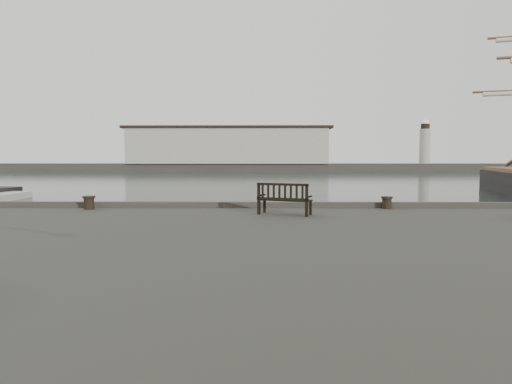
% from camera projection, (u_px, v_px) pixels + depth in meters
% --- Properties ---
extents(ground, '(400.00, 400.00, 0.00)m').
position_uv_depth(ground, '(264.00, 253.00, 15.43)').
color(ground, black).
rests_on(ground, ground).
extents(breakwater, '(140.00, 9.50, 12.20)m').
position_uv_depth(breakwater, '(243.00, 154.00, 106.91)').
color(breakwater, '#383530').
rests_on(breakwater, ground).
extents(bench, '(1.63, 1.06, 0.89)m').
position_uv_depth(bench, '(284.00, 205.00, 13.19)').
color(bench, black).
rests_on(bench, quay).
extents(bollard_left, '(0.48, 0.48, 0.42)m').
position_uv_depth(bollard_left, '(89.00, 203.00, 14.61)').
color(bollard_left, black).
rests_on(bollard_left, quay).
extents(bollard_right, '(0.41, 0.41, 0.39)m').
position_uv_depth(bollard_right, '(387.00, 203.00, 14.75)').
color(bollard_right, black).
rests_on(bollard_right, quay).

